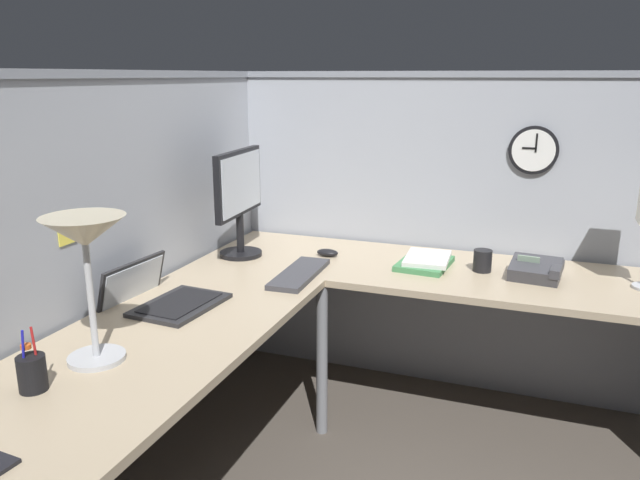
{
  "coord_description": "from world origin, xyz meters",
  "views": [
    {
      "loc": [
        -2.17,
        -0.69,
        1.56
      ],
      "look_at": [
        0.19,
        0.18,
        0.89
      ],
      "focal_mm": 34.69,
      "sensor_mm": 36.0,
      "label": 1
    }
  ],
  "objects_px": {
    "laptop": "(159,297)",
    "wall_clock": "(534,150)",
    "pen_cup": "(32,372)",
    "coffee_mug": "(483,261)",
    "computer_mouse": "(327,253)",
    "keyboard": "(300,274)",
    "book_stack": "(426,261)",
    "monitor": "(239,195)",
    "office_phone": "(537,271)",
    "desk_lamp_dome": "(85,244)"
  },
  "relations": [
    {
      "from": "laptop",
      "to": "coffee_mug",
      "type": "distance_m",
      "value": 1.37
    },
    {
      "from": "laptop",
      "to": "computer_mouse",
      "type": "relative_size",
      "value": 3.89
    },
    {
      "from": "laptop",
      "to": "desk_lamp_dome",
      "type": "height_order",
      "value": "desk_lamp_dome"
    },
    {
      "from": "computer_mouse",
      "to": "coffee_mug",
      "type": "bearing_deg",
      "value": -88.74
    },
    {
      "from": "pen_cup",
      "to": "desk_lamp_dome",
      "type": "bearing_deg",
      "value": -10.28
    },
    {
      "from": "keyboard",
      "to": "pen_cup",
      "type": "height_order",
      "value": "pen_cup"
    },
    {
      "from": "computer_mouse",
      "to": "book_stack",
      "type": "bearing_deg",
      "value": -89.22
    },
    {
      "from": "monitor",
      "to": "pen_cup",
      "type": "relative_size",
      "value": 2.78
    },
    {
      "from": "monitor",
      "to": "computer_mouse",
      "type": "relative_size",
      "value": 4.81
    },
    {
      "from": "laptop",
      "to": "desk_lamp_dome",
      "type": "bearing_deg",
      "value": -167.6
    },
    {
      "from": "keyboard",
      "to": "office_phone",
      "type": "xyz_separation_m",
      "value": [
        0.31,
        -0.95,
        0.03
      ]
    },
    {
      "from": "desk_lamp_dome",
      "to": "wall_clock",
      "type": "relative_size",
      "value": 2.02
    },
    {
      "from": "laptop",
      "to": "book_stack",
      "type": "height_order",
      "value": "laptop"
    },
    {
      "from": "laptop",
      "to": "office_phone",
      "type": "bearing_deg",
      "value": -59.03
    },
    {
      "from": "pen_cup",
      "to": "coffee_mug",
      "type": "bearing_deg",
      "value": -34.31
    },
    {
      "from": "wall_clock",
      "to": "pen_cup",
      "type": "bearing_deg",
      "value": 146.89
    },
    {
      "from": "monitor",
      "to": "desk_lamp_dome",
      "type": "relative_size",
      "value": 1.12
    },
    {
      "from": "desk_lamp_dome",
      "to": "coffee_mug",
      "type": "distance_m",
      "value": 1.67
    },
    {
      "from": "keyboard",
      "to": "office_phone",
      "type": "distance_m",
      "value": 1.0
    },
    {
      "from": "laptop",
      "to": "office_phone",
      "type": "distance_m",
      "value": 1.54
    },
    {
      "from": "pen_cup",
      "to": "coffee_mug",
      "type": "xyz_separation_m",
      "value": [
        1.51,
        -1.03,
        -0.0
      ]
    },
    {
      "from": "monitor",
      "to": "book_stack",
      "type": "height_order",
      "value": "monitor"
    },
    {
      "from": "book_stack",
      "to": "coffee_mug",
      "type": "xyz_separation_m",
      "value": [
        0.01,
        -0.25,
        0.03
      ]
    },
    {
      "from": "keyboard",
      "to": "book_stack",
      "type": "distance_m",
      "value": 0.58
    },
    {
      "from": "laptop",
      "to": "computer_mouse",
      "type": "distance_m",
      "value": 0.9
    },
    {
      "from": "desk_lamp_dome",
      "to": "wall_clock",
      "type": "bearing_deg",
      "value": -35.47
    },
    {
      "from": "keyboard",
      "to": "coffee_mug",
      "type": "xyz_separation_m",
      "value": [
        0.34,
        -0.72,
        0.04
      ]
    },
    {
      "from": "computer_mouse",
      "to": "book_stack",
      "type": "xyz_separation_m",
      "value": [
        0.01,
        -0.47,
        0.0
      ]
    },
    {
      "from": "monitor",
      "to": "desk_lamp_dome",
      "type": "xyz_separation_m",
      "value": [
        -1.15,
        -0.11,
        0.07
      ]
    },
    {
      "from": "coffee_mug",
      "to": "wall_clock",
      "type": "height_order",
      "value": "wall_clock"
    },
    {
      "from": "laptop",
      "to": "wall_clock",
      "type": "relative_size",
      "value": 1.84
    },
    {
      "from": "monitor",
      "to": "book_stack",
      "type": "distance_m",
      "value": 0.91
    },
    {
      "from": "desk_lamp_dome",
      "to": "coffee_mug",
      "type": "relative_size",
      "value": 4.64
    },
    {
      "from": "keyboard",
      "to": "office_phone",
      "type": "relative_size",
      "value": 1.92
    },
    {
      "from": "laptop",
      "to": "pen_cup",
      "type": "bearing_deg",
      "value": -174.44
    },
    {
      "from": "computer_mouse",
      "to": "office_phone",
      "type": "xyz_separation_m",
      "value": [
        -0.02,
        -0.94,
        0.02
      ]
    },
    {
      "from": "pen_cup",
      "to": "book_stack",
      "type": "xyz_separation_m",
      "value": [
        1.5,
        -0.78,
        -0.03
      ]
    },
    {
      "from": "desk_lamp_dome",
      "to": "office_phone",
      "type": "bearing_deg",
      "value": -43.86
    },
    {
      "from": "monitor",
      "to": "computer_mouse",
      "type": "xyz_separation_m",
      "value": [
        0.13,
        -0.39,
        -0.28
      ]
    },
    {
      "from": "laptop",
      "to": "wall_clock",
      "type": "bearing_deg",
      "value": -47.69
    },
    {
      "from": "computer_mouse",
      "to": "wall_clock",
      "type": "bearing_deg",
      "value": -69.05
    },
    {
      "from": "monitor",
      "to": "wall_clock",
      "type": "distance_m",
      "value": 1.36
    },
    {
      "from": "desk_lamp_dome",
      "to": "pen_cup",
      "type": "distance_m",
      "value": 0.38
    },
    {
      "from": "laptop",
      "to": "computer_mouse",
      "type": "xyz_separation_m",
      "value": [
        0.81,
        -0.38,
        -0.01
      ]
    },
    {
      "from": "coffee_mug",
      "to": "book_stack",
      "type": "bearing_deg",
      "value": 92.19
    },
    {
      "from": "monitor",
      "to": "pen_cup",
      "type": "distance_m",
      "value": 1.38
    },
    {
      "from": "monitor",
      "to": "computer_mouse",
      "type": "distance_m",
      "value": 0.49
    },
    {
      "from": "keyboard",
      "to": "office_phone",
      "type": "height_order",
      "value": "office_phone"
    },
    {
      "from": "coffee_mug",
      "to": "wall_clock",
      "type": "xyz_separation_m",
      "value": [
        0.32,
        -0.16,
        0.45
      ]
    },
    {
      "from": "pen_cup",
      "to": "computer_mouse",
      "type": "bearing_deg",
      "value": -11.96
    }
  ]
}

